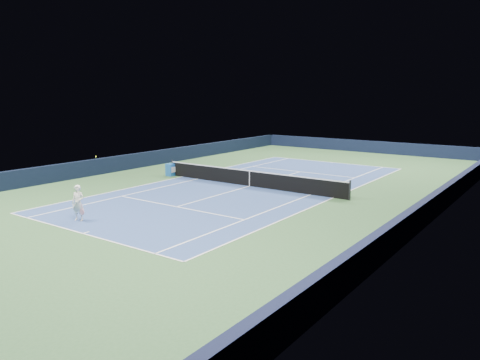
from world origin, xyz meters
The scene contains 19 objects.
ground centered at (0.00, 0.00, 0.00)m, with size 40.00×40.00×0.00m, color #31572F.
wall_far centered at (0.00, 19.82, 0.55)m, with size 22.00×0.35×1.10m, color black.
wall_right centered at (10.82, 0.00, 0.55)m, with size 0.35×40.00×1.10m, color black.
wall_left centered at (-10.82, 0.00, 0.55)m, with size 0.35×40.00×1.10m, color black.
court_surface centered at (0.00, 0.00, 0.00)m, with size 10.97×23.77×0.01m, color navy.
baseline_far centered at (0.00, 11.88, 0.01)m, with size 10.97×0.08×0.00m, color white.
baseline_near centered at (0.00, -11.88, 0.01)m, with size 10.97×0.08×0.00m, color white.
sideline_doubles_right centered at (5.49, 0.00, 0.01)m, with size 0.08×23.77×0.00m, color white.
sideline_doubles_left centered at (-5.49, 0.00, 0.01)m, with size 0.08×23.77×0.00m, color white.
sideline_singles_right centered at (4.12, 0.00, 0.01)m, with size 0.08×23.77×0.00m, color white.
sideline_singles_left centered at (-4.12, 0.00, 0.01)m, with size 0.08×23.77×0.00m, color white.
service_line_far centered at (0.00, 6.40, 0.01)m, with size 8.23×0.08×0.00m, color white.
service_line_near centered at (0.00, -6.40, 0.01)m, with size 8.23×0.08×0.00m, color white.
center_service_line centered at (0.00, 0.00, 0.01)m, with size 0.08×12.80×0.00m, color white.
center_mark_far centered at (0.00, 11.73, 0.01)m, with size 0.08×0.30×0.00m, color white.
center_mark_near centered at (0.00, -11.73, 0.01)m, with size 0.08×0.30×0.00m, color white.
tennis_net centered at (0.00, 0.00, 0.50)m, with size 12.90×0.10×1.07m.
sponsor_cube centered at (-6.40, -0.20, 0.42)m, with size 0.56×0.47×0.84m.
tennis_player centered at (-1.77, -10.77, 0.81)m, with size 0.80×1.32×2.79m.
Camera 1 is at (15.71, -22.90, 5.62)m, focal length 35.00 mm.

